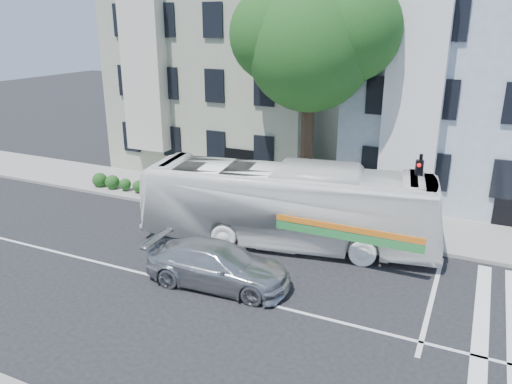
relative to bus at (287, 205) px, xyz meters
The scene contains 9 objects.
ground 4.96m from the bus, 97.46° to the right, with size 120.00×120.00×0.00m, color black.
sidewalk_far 3.75m from the bus, 100.25° to the left, with size 80.00×4.00×0.15m, color gray.
building_left 13.42m from the bus, 126.29° to the left, with size 12.00×10.00×11.00m, color #999F85.
building_right 12.77m from the bus, 58.32° to the left, with size 12.00×10.00×11.00m, color #9BA9B8.
street_tree 7.45m from the bus, 97.63° to the left, with size 7.30×5.90×11.10m.
bus is the anchor object (origin of this frame).
sedan 4.33m from the bus, 101.94° to the right, with size 5.03×2.04×1.46m, color #B5B9BD.
hedge 7.75m from the bus, 163.64° to the left, with size 8.50×0.84×0.70m, color #1D541B, non-canonical shape.
traffic_signal 4.96m from the bus, 15.48° to the left, with size 0.39×0.52×3.89m.
Camera 1 is at (7.30, -12.71, 8.53)m, focal length 35.00 mm.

